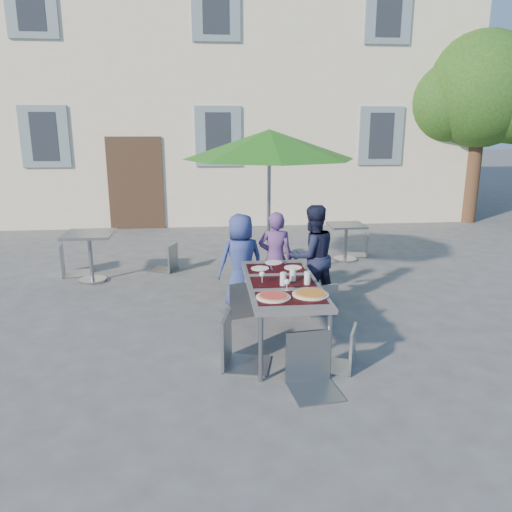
{
  "coord_description": "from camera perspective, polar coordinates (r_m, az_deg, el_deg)",
  "views": [
    {
      "loc": [
        -0.31,
        -4.78,
        2.46
      ],
      "look_at": [
        0.31,
        1.43,
        0.82
      ],
      "focal_mm": 35.0,
      "sensor_mm": 36.0,
      "label": 1
    }
  ],
  "objects": [
    {
      "name": "cafe_table_0",
      "position": [
        8.4,
        -18.46,
        0.97
      ],
      "size": [
        0.75,
        0.75,
        0.8
      ],
      "color": "#9EA2A5",
      "rests_on": "ground"
    },
    {
      "name": "building",
      "position": [
        16.45,
        -4.94,
        23.05
      ],
      "size": [
        13.6,
        8.2,
        11.1
      ],
      "color": "beige",
      "rests_on": "ground"
    },
    {
      "name": "child_2",
      "position": [
        6.89,
        6.45,
        -0.04
      ],
      "size": [
        0.78,
        0.6,
        1.43
      ],
      "primitive_type": "imported",
      "rotation": [
        0.0,
        0.0,
        3.46
      ],
      "color": "#191D37",
      "rests_on": "ground"
    },
    {
      "name": "bg_chair_l_1",
      "position": [
        9.43,
        2.71,
        2.84
      ],
      "size": [
        0.44,
        0.44,
        0.89
      ],
      "color": "gray",
      "rests_on": "ground"
    },
    {
      "name": "child_1",
      "position": [
        6.97,
        2.24,
        -0.26
      ],
      "size": [
        0.53,
        0.4,
        1.32
      ],
      "primitive_type": "imported",
      "rotation": [
        0.0,
        0.0,
        2.96
      ],
      "color": "#5D3A78",
      "rests_on": "ground"
    },
    {
      "name": "pizza_near_left",
      "position": [
        5.1,
        1.99,
        -4.64
      ],
      "size": [
        0.36,
        0.36,
        0.03
      ],
      "color": "white",
      "rests_on": "dining_table"
    },
    {
      "name": "glassware",
      "position": [
        5.53,
        3.95,
        -2.47
      ],
      "size": [
        0.56,
        0.41,
        0.15
      ],
      "color": "silver",
      "rests_on": "dining_table"
    },
    {
      "name": "chair_5",
      "position": [
        4.77,
        6.51,
        -8.27
      ],
      "size": [
        0.51,
        0.51,
        1.03
      ],
      "color": "gray",
      "rests_on": "ground"
    },
    {
      "name": "dining_table",
      "position": [
        5.66,
        3.03,
        -3.47
      ],
      "size": [
        0.8,
        1.85,
        0.76
      ],
      "color": "#404045",
      "rests_on": "ground"
    },
    {
      "name": "place_settings",
      "position": [
        6.21,
        2.29,
        -1.16
      ],
      "size": [
        0.67,
        0.47,
        0.01
      ],
      "color": "white",
      "rests_on": "dining_table"
    },
    {
      "name": "child_0",
      "position": [
        6.84,
        -1.73,
        -0.57
      ],
      "size": [
        0.73,
        0.58,
        1.31
      ],
      "primitive_type": "imported",
      "rotation": [
        0.0,
        0.0,
        3.43
      ],
      "color": "navy",
      "rests_on": "ground"
    },
    {
      "name": "bg_chair_r_1",
      "position": [
        9.82,
        12.1,
        2.84
      ],
      "size": [
        0.46,
        0.46,
        0.85
      ],
      "color": "gray",
      "rests_on": "ground"
    },
    {
      "name": "cafe_table_1",
      "position": [
        9.42,
        10.24,
        2.16
      ],
      "size": [
        0.64,
        0.64,
        0.69
      ],
      "color": "#9EA2A5",
      "rests_on": "ground"
    },
    {
      "name": "patio_umbrella",
      "position": [
        7.63,
        1.53,
        12.51
      ],
      "size": [
        2.61,
        2.61,
        2.4
      ],
      "color": "#9EA2A5",
      "rests_on": "ground"
    },
    {
      "name": "bg_chair_l_0",
      "position": [
        8.9,
        -20.76,
        1.84
      ],
      "size": [
        0.56,
        0.55,
        1.05
      ],
      "color": "gray",
      "rests_on": "ground"
    },
    {
      "name": "chair_1",
      "position": [
        6.73,
        1.52,
        -1.76
      ],
      "size": [
        0.51,
        0.51,
        0.94
      ],
      "color": "gray",
      "rests_on": "ground"
    },
    {
      "name": "chair_4",
      "position": [
        5.22,
        10.12,
        -7.6
      ],
      "size": [
        0.5,
        0.5,
        0.86
      ],
      "color": "#92999D",
      "rests_on": "ground"
    },
    {
      "name": "bg_chair_r_0",
      "position": [
        8.71,
        -10.14,
        1.67
      ],
      "size": [
        0.51,
        0.51,
        0.9
      ],
      "color": "gray",
      "rests_on": "ground"
    },
    {
      "name": "chair_2",
      "position": [
        6.64,
        7.6,
        -2.71
      ],
      "size": [
        0.44,
        0.44,
        0.84
      ],
      "color": "#90959B",
      "rests_on": "ground"
    },
    {
      "name": "pizza_near_right",
      "position": [
        5.21,
        6.23,
        -4.3
      ],
      "size": [
        0.38,
        0.38,
        0.03
      ],
      "color": "white",
      "rests_on": "dining_table"
    },
    {
      "name": "chair_3",
      "position": [
        5.16,
        -2.27,
        -6.15
      ],
      "size": [
        0.56,
        0.56,
        1.05
      ],
      "color": "#939A9E",
      "rests_on": "ground"
    },
    {
      "name": "chair_0",
      "position": [
        6.53,
        -1.75,
        -2.37
      ],
      "size": [
        0.52,
        0.53,
        0.93
      ],
      "color": "gray",
      "rests_on": "ground"
    },
    {
      "name": "tree",
      "position": [
        14.11,
        24.49,
        16.7
      ],
      "size": [
        3.6,
        3.0,
        4.7
      ],
      "color": "#4E3321",
      "rests_on": "ground"
    },
    {
      "name": "ground",
      "position": [
        5.38,
        -1.78,
        -12.48
      ],
      "size": [
        90.0,
        90.0,
        0.0
      ],
      "primitive_type": "plane",
      "color": "#494A4C",
      "rests_on": "ground"
    }
  ]
}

